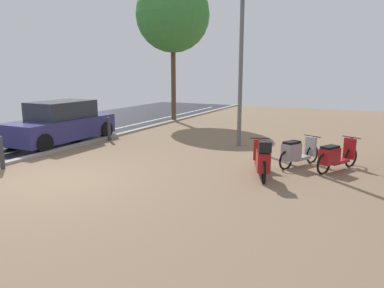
# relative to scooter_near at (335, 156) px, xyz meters

# --- Properties ---
(ground) EXTENTS (21.00, 40.00, 0.13)m
(ground) POSITION_rel_scooter_near_xyz_m (-4.45, -3.87, -0.41)
(ground) COLOR black
(scooter_near) EXTENTS (0.94, 1.61, 0.86)m
(scooter_near) POSITION_rel_scooter_near_xyz_m (0.00, 0.00, 0.00)
(scooter_near) COLOR black
(scooter_near) RESTS_ON ground
(scooter_mid) EXTENTS (0.89, 1.54, 0.81)m
(scooter_mid) POSITION_rel_scooter_near_xyz_m (-0.98, -0.01, 0.01)
(scooter_mid) COLOR black
(scooter_mid) RESTS_ON ground
(scooter_far) EXTENTS (0.90, 1.79, 1.02)m
(scooter_far) POSITION_rel_scooter_near_xyz_m (-1.54, -1.41, 0.07)
(scooter_far) COLOR black
(scooter_far) RESTS_ON ground
(parked_car_near) EXTENTS (1.79, 4.03, 1.50)m
(parked_car_near) POSITION_rel_scooter_near_xyz_m (-9.23, -0.37, 0.31)
(parked_car_near) COLOR navy
(parked_car_near) RESTS_ON ground
(lamp_post) EXTENTS (0.20, 0.52, 6.32)m
(lamp_post) POSITION_rel_scooter_near_xyz_m (-3.29, 1.94, 3.10)
(lamp_post) COLOR slate
(lamp_post) RESTS_ON ground
(street_tree) EXTENTS (3.64, 3.64, 7.09)m
(street_tree) POSITION_rel_scooter_near_xyz_m (-8.38, 6.42, 4.86)
(street_tree) COLOR brown
(street_tree) RESTS_ON ground
(bollard_near) EXTENTS (0.12, 0.12, 0.88)m
(bollard_near) POSITION_rel_scooter_near_xyz_m (-7.93, -3.73, 0.05)
(bollard_near) COLOR #38383D
(bollard_near) RESTS_ON ground
(bollard_far) EXTENTS (0.12, 0.12, 0.88)m
(bollard_far) POSITION_rel_scooter_near_xyz_m (-7.93, 0.67, 0.05)
(bollard_far) COLOR #38383D
(bollard_far) RESTS_ON ground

